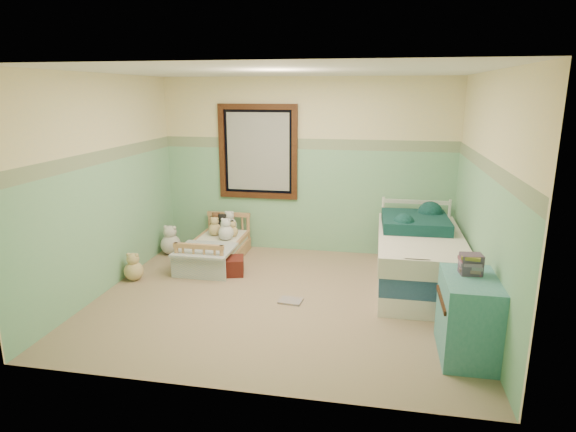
% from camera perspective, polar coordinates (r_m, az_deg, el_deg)
% --- Properties ---
extents(floor, '(4.20, 3.60, 0.02)m').
position_cam_1_polar(floor, '(5.62, -0.76, -9.78)').
color(floor, '#7D6B52').
rests_on(floor, ground).
extents(ceiling, '(4.20, 3.60, 0.02)m').
position_cam_1_polar(ceiling, '(5.12, -0.86, 16.86)').
color(ceiling, white).
rests_on(ceiling, wall_back).
extents(wall_back, '(4.20, 0.04, 2.50)m').
position_cam_1_polar(wall_back, '(6.97, 2.14, 5.84)').
color(wall_back, beige).
rests_on(wall_back, floor).
extents(wall_front, '(4.20, 0.04, 2.50)m').
position_cam_1_polar(wall_front, '(3.53, -6.61, -2.87)').
color(wall_front, beige).
rests_on(wall_front, floor).
extents(wall_left, '(0.04, 3.60, 2.50)m').
position_cam_1_polar(wall_left, '(6.00, -20.91, 3.47)').
color(wall_left, beige).
rests_on(wall_left, floor).
extents(wall_right, '(0.04, 3.60, 2.50)m').
position_cam_1_polar(wall_right, '(5.24, 22.34, 1.85)').
color(wall_right, beige).
rests_on(wall_right, floor).
extents(wainscot_mint, '(4.20, 0.01, 1.50)m').
position_cam_1_polar(wainscot_mint, '(7.05, 2.09, 1.80)').
color(wainscot_mint, '#75B389').
rests_on(wainscot_mint, floor).
extents(border_strip, '(4.20, 0.01, 0.15)m').
position_cam_1_polar(border_strip, '(6.92, 2.15, 8.48)').
color(border_strip, '#435E44').
rests_on(border_strip, wall_back).
extents(window_frame, '(1.16, 0.06, 1.36)m').
position_cam_1_polar(window_frame, '(7.04, -3.58, 7.55)').
color(window_frame, black).
rests_on(window_frame, wall_back).
extents(window_blinds, '(0.92, 0.01, 1.12)m').
position_cam_1_polar(window_blinds, '(7.05, -3.56, 7.56)').
color(window_blinds, '#B8B8B5').
rests_on(window_blinds, window_frame).
extents(toddler_bed_frame, '(0.66, 1.32, 0.17)m').
position_cam_1_polar(toddler_bed_frame, '(6.81, -8.50, -4.64)').
color(toddler_bed_frame, tan).
rests_on(toddler_bed_frame, floor).
extents(toddler_mattress, '(0.60, 1.26, 0.12)m').
position_cam_1_polar(toddler_mattress, '(6.77, -8.55, -3.48)').
color(toddler_mattress, silver).
rests_on(toddler_mattress, toddler_bed_frame).
extents(patchwork_quilt, '(0.71, 0.66, 0.03)m').
position_cam_1_polar(patchwork_quilt, '(6.38, -9.77, -3.95)').
color(patchwork_quilt, '#7792BD').
rests_on(patchwork_quilt, toddler_mattress).
extents(plush_bed_brown, '(0.19, 0.19, 0.19)m').
position_cam_1_polar(plush_bed_brown, '(7.22, -8.43, -1.03)').
color(plush_bed_brown, brown).
rests_on(plush_bed_brown, toddler_mattress).
extents(plush_bed_white, '(0.21, 0.21, 0.21)m').
position_cam_1_polar(plush_bed_white, '(7.16, -6.92, -1.03)').
color(plush_bed_white, silver).
rests_on(plush_bed_white, toddler_mattress).
extents(plush_bed_tan, '(0.18, 0.18, 0.18)m').
position_cam_1_polar(plush_bed_tan, '(7.01, -8.62, -1.56)').
color(plush_bed_tan, tan).
rests_on(plush_bed_tan, toddler_mattress).
extents(plush_bed_dark, '(0.16, 0.16, 0.16)m').
position_cam_1_polar(plush_bed_dark, '(6.94, -6.83, -1.74)').
color(plush_bed_dark, black).
rests_on(plush_bed_dark, toddler_mattress).
extents(plush_floor_cream, '(0.29, 0.29, 0.29)m').
position_cam_1_polar(plush_floor_cream, '(7.22, -13.66, -3.28)').
color(plush_floor_cream, silver).
rests_on(plush_floor_cream, floor).
extents(plush_floor_tan, '(0.24, 0.24, 0.24)m').
position_cam_1_polar(plush_floor_tan, '(6.38, -17.73, -6.19)').
color(plush_floor_tan, tan).
rests_on(plush_floor_tan, floor).
extents(twin_bed_frame, '(0.94, 1.87, 0.22)m').
position_cam_1_polar(twin_bed_frame, '(6.10, 15.03, -7.04)').
color(twin_bed_frame, white).
rests_on(twin_bed_frame, floor).
extents(twin_boxspring, '(0.94, 1.87, 0.22)m').
position_cam_1_polar(twin_boxspring, '(6.03, 15.17, -5.10)').
color(twin_boxspring, navy).
rests_on(twin_boxspring, twin_bed_frame).
extents(twin_mattress, '(0.97, 1.91, 0.22)m').
position_cam_1_polar(twin_mattress, '(5.96, 15.31, -3.10)').
color(twin_mattress, silver).
rests_on(twin_mattress, twin_boxspring).
extents(teal_blanket, '(0.82, 0.87, 0.14)m').
position_cam_1_polar(teal_blanket, '(6.19, 14.75, -0.67)').
color(teal_blanket, black).
rests_on(teal_blanket, twin_mattress).
extents(dresser, '(0.46, 0.73, 0.73)m').
position_cam_1_polar(dresser, '(4.63, 20.47, -11.13)').
color(dresser, teal).
rests_on(dresser, floor).
extents(book_stack, '(0.20, 0.16, 0.18)m').
position_cam_1_polar(book_stack, '(4.56, 20.77, -5.34)').
color(book_stack, brown).
rests_on(book_stack, dresser).
extents(red_pillow, '(0.42, 0.39, 0.22)m').
position_cam_1_polar(red_pillow, '(6.32, -6.88, -5.88)').
color(red_pillow, maroon).
rests_on(red_pillow, floor).
extents(floor_book, '(0.27, 0.22, 0.02)m').
position_cam_1_polar(floor_book, '(5.52, 0.31, -9.98)').
color(floor_book, gold).
rests_on(floor_book, floor).
extents(extra_plush_0, '(0.15, 0.15, 0.15)m').
position_cam_1_polar(extra_plush_0, '(6.92, -6.55, -1.83)').
color(extra_plush_0, tan).
rests_on(extra_plush_0, toddler_mattress).
extents(extra_plush_1, '(0.21, 0.21, 0.21)m').
position_cam_1_polar(extra_plush_1, '(6.77, -7.31, -1.96)').
color(extra_plush_1, silver).
rests_on(extra_plush_1, toddler_mattress).
extents(extra_plush_2, '(0.16, 0.16, 0.16)m').
position_cam_1_polar(extra_plush_2, '(6.77, -7.49, -2.18)').
color(extra_plush_2, silver).
rests_on(extra_plush_2, toddler_mattress).
extents(extra_plush_3, '(0.19, 0.19, 0.19)m').
position_cam_1_polar(extra_plush_3, '(7.13, -7.70, -1.20)').
color(extra_plush_3, black).
rests_on(extra_plush_3, toddler_mattress).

